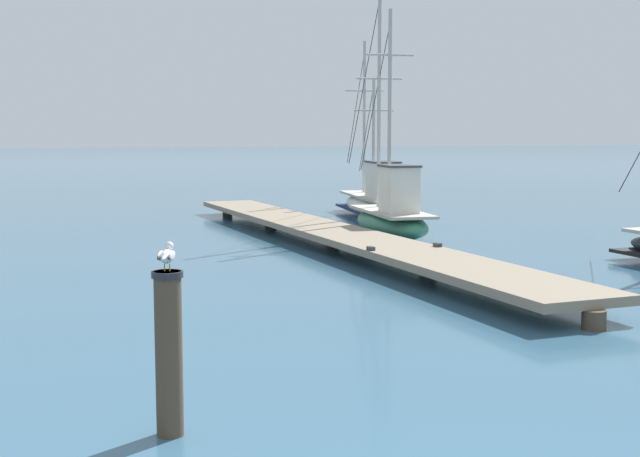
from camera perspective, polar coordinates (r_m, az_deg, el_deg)
The scene contains 5 objects.
floating_dock at distance 21.79m, azimuth 0.84°, elevation -0.26°, with size 2.74×20.55×0.53m.
fishing_boat_0 at distance 29.45m, azimuth 3.81°, elevation 1.87°, with size 2.50×7.80×6.26m.
fishing_boat_2 at distance 23.80m, azimuth 4.90°, elevation 0.99°, with size 2.01×6.99×7.22m.
mooring_piling at distance 8.21m, azimuth -10.18°, elevation -8.10°, with size 0.30×0.30×1.59m.
perched_seagull at distance 8.03m, azimuth -10.32°, elevation -1.81°, with size 0.22×0.37×0.27m.
Camera 1 is at (-2.27, -2.85, 2.86)m, focal length 47.36 mm.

